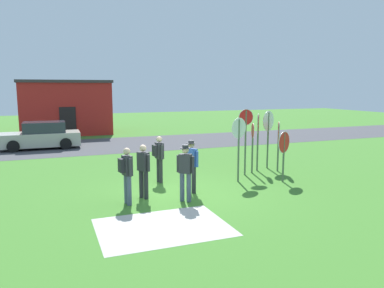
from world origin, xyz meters
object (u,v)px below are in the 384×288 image
(person_near_signs, at_px, (191,163))
(stop_sign_rear_right, at_px, (268,129))
(stop_sign_low_front, at_px, (239,138))
(person_in_teal, at_px, (143,168))
(stop_sign_tallest, at_px, (246,131))
(stop_sign_leaning_left, at_px, (284,148))
(stop_sign_leaning_right, at_px, (253,140))
(stop_sign_nearest, at_px, (258,131))
(person_in_blue, at_px, (127,172))
(parked_car_on_street, at_px, (41,136))
(person_holding_notes, at_px, (185,170))
(person_with_sunhat, at_px, (159,156))
(stop_sign_center_cluster, at_px, (278,137))

(person_near_signs, bearing_deg, stop_sign_rear_right, 28.15)
(stop_sign_low_front, height_order, person_in_teal, stop_sign_low_front)
(stop_sign_rear_right, distance_m, person_in_teal, 6.51)
(stop_sign_tallest, relative_size, stop_sign_leaning_left, 1.39)
(stop_sign_leaning_right, relative_size, stop_sign_nearest, 0.85)
(stop_sign_nearest, xyz_separation_m, person_in_blue, (-5.95, -2.56, -0.66))
(person_in_teal, distance_m, person_in_blue, 0.74)
(stop_sign_leaning_right, xyz_separation_m, stop_sign_rear_right, (1.08, 0.57, 0.35))
(stop_sign_low_front, distance_m, stop_sign_leaning_left, 1.67)
(stop_sign_rear_right, xyz_separation_m, person_near_signs, (-4.40, -2.35, -0.72))
(parked_car_on_street, bearing_deg, stop_sign_low_front, -57.58)
(stop_sign_rear_right, relative_size, person_holding_notes, 1.42)
(stop_sign_tallest, distance_m, person_holding_notes, 4.23)
(stop_sign_low_front, bearing_deg, stop_sign_nearest, 39.49)
(stop_sign_nearest, height_order, person_with_sunhat, stop_sign_nearest)
(stop_sign_leaning_right, bearing_deg, stop_sign_leaning_left, -79.35)
(stop_sign_center_cluster, height_order, person_in_teal, stop_sign_center_cluster)
(stop_sign_nearest, bearing_deg, person_with_sunhat, -174.66)
(parked_car_on_street, distance_m, stop_sign_center_cluster, 13.48)
(stop_sign_center_cluster, distance_m, person_with_sunhat, 5.09)
(stop_sign_center_cluster, bearing_deg, person_in_blue, -162.16)
(person_holding_notes, distance_m, person_in_blue, 1.74)
(stop_sign_rear_right, distance_m, stop_sign_tallest, 1.70)
(stop_sign_low_front, distance_m, person_with_sunhat, 2.96)
(person_with_sunhat, distance_m, person_holding_notes, 2.51)
(stop_sign_low_front, height_order, stop_sign_center_cluster, stop_sign_low_front)
(stop_sign_leaning_left, bearing_deg, stop_sign_center_cluster, 62.29)
(stop_sign_center_cluster, bearing_deg, stop_sign_leaning_right, 174.23)
(stop_sign_rear_right, relative_size, person_in_blue, 1.46)
(stop_sign_nearest, bearing_deg, stop_sign_low_front, -140.51)
(person_in_blue, bearing_deg, person_near_signs, 12.27)
(person_near_signs, bearing_deg, person_with_sunhat, 110.03)
(stop_sign_leaning_left, xyz_separation_m, person_with_sunhat, (-4.25, 1.57, -0.29))
(stop_sign_tallest, distance_m, person_with_sunhat, 3.57)
(stop_sign_center_cluster, distance_m, person_in_blue, 7.02)
(stop_sign_leaning_right, height_order, stop_sign_rear_right, stop_sign_rear_right)
(parked_car_on_street, bearing_deg, person_in_teal, -75.01)
(stop_sign_tallest, xyz_separation_m, person_holding_notes, (-3.39, -2.42, -0.75))
(person_with_sunhat, bearing_deg, person_near_signs, -69.97)
(person_near_signs, bearing_deg, stop_sign_low_front, 19.44)
(stop_sign_center_cluster, distance_m, person_holding_notes, 5.58)
(stop_sign_leaning_left, xyz_separation_m, person_in_teal, (-5.24, -0.15, -0.32))
(stop_sign_nearest, relative_size, person_with_sunhat, 1.41)
(stop_sign_center_cluster, distance_m, stop_sign_nearest, 0.86)
(person_in_teal, bearing_deg, person_with_sunhat, 60.05)
(stop_sign_nearest, bearing_deg, stop_sign_tallest, -149.94)
(person_near_signs, bearing_deg, stop_sign_tallest, 28.73)
(stop_sign_leaning_right, height_order, person_in_blue, stop_sign_leaning_right)
(person_holding_notes, bearing_deg, stop_sign_tallest, 35.48)
(stop_sign_low_front, relative_size, stop_sign_center_cluster, 1.13)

